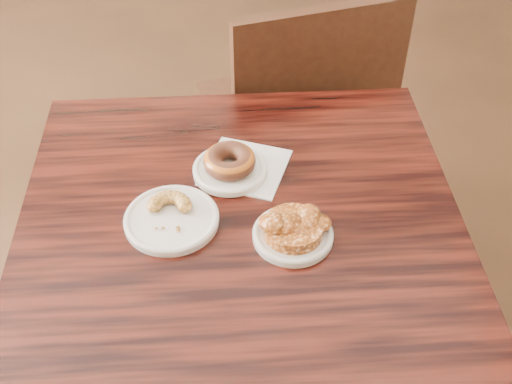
{
  "coord_description": "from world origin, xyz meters",
  "views": [
    {
      "loc": [
        0.31,
        -1.05,
        1.6
      ],
      "look_at": [
        0.3,
        -0.19,
        0.8
      ],
      "focal_mm": 45.0,
      "sensor_mm": 36.0,
      "label": 1
    }
  ],
  "objects_px": {
    "cafe_table": "(243,337)",
    "apple_fritter": "(293,226)",
    "chair_far": "(289,115)",
    "cruller_fragment": "(171,212)",
    "glazed_donut": "(229,161)"
  },
  "relations": [
    {
      "from": "apple_fritter",
      "to": "cruller_fragment",
      "type": "xyz_separation_m",
      "value": [
        -0.22,
        0.04,
        -0.0
      ]
    },
    {
      "from": "chair_far",
      "to": "apple_fritter",
      "type": "xyz_separation_m",
      "value": [
        -0.02,
        -0.78,
        0.33
      ]
    },
    {
      "from": "chair_far",
      "to": "cafe_table",
      "type": "bearing_deg",
      "value": 62.51
    },
    {
      "from": "apple_fritter",
      "to": "glazed_donut",
      "type": "bearing_deg",
      "value": 125.26
    },
    {
      "from": "cafe_table",
      "to": "cruller_fragment",
      "type": "bearing_deg",
      "value": 177.32
    },
    {
      "from": "cafe_table",
      "to": "chair_far",
      "type": "relative_size",
      "value": 0.92
    },
    {
      "from": "glazed_donut",
      "to": "cruller_fragment",
      "type": "bearing_deg",
      "value": -126.63
    },
    {
      "from": "cafe_table",
      "to": "cruller_fragment",
      "type": "height_order",
      "value": "cruller_fragment"
    },
    {
      "from": "apple_fritter",
      "to": "cruller_fragment",
      "type": "bearing_deg",
      "value": 170.9
    },
    {
      "from": "cruller_fragment",
      "to": "chair_far",
      "type": "bearing_deg",
      "value": 72.02
    },
    {
      "from": "chair_far",
      "to": "cruller_fragment",
      "type": "xyz_separation_m",
      "value": [
        -0.24,
        -0.74,
        0.32
      ]
    },
    {
      "from": "cafe_table",
      "to": "apple_fritter",
      "type": "bearing_deg",
      "value": -27.37
    },
    {
      "from": "glazed_donut",
      "to": "cruller_fragment",
      "type": "relative_size",
      "value": 1.09
    },
    {
      "from": "chair_far",
      "to": "apple_fritter",
      "type": "height_order",
      "value": "chair_far"
    },
    {
      "from": "cafe_table",
      "to": "glazed_donut",
      "type": "xyz_separation_m",
      "value": [
        -0.03,
        0.13,
        0.41
      ]
    }
  ]
}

